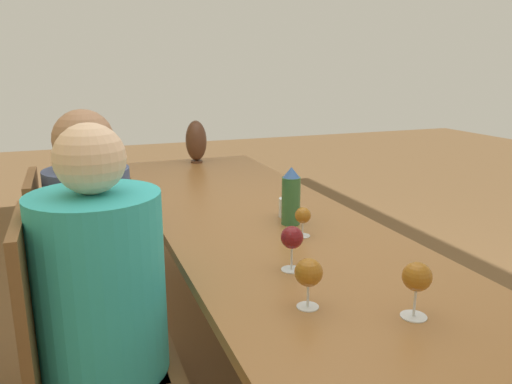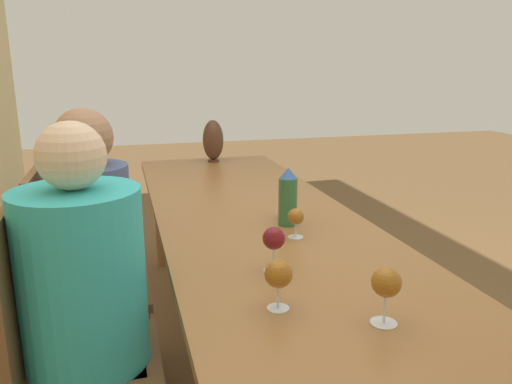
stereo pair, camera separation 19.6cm
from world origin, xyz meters
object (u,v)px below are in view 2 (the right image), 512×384
water_tumbler (287,208)px  vase (213,140)px  wine_glass_1 (278,275)px  chair_far (77,278)px  person_near (91,306)px  wine_glass_3 (274,239)px  chair_near (63,349)px  wine_glass_2 (296,217)px  water_bottle (288,197)px  wine_glass_0 (386,284)px  person_far (96,242)px

water_tumbler → vase: size_ratio=0.29×
wine_glass_1 → chair_far: (0.87, 0.60, -0.32)m
person_near → wine_glass_3: bearing=-96.9°
vase → chair_far: size_ratio=0.29×
vase → chair_near: vase is taller
wine_glass_2 → person_near: 0.79m
water_bottle → chair_far: 0.94m
water_bottle → vase: (1.43, 0.05, 0.03)m
wine_glass_0 → person_far: 1.28m
wine_glass_0 → person_near: 0.90m
chair_far → wine_glass_1: bearing=-145.4°
wine_glass_2 → wine_glass_3: (-0.28, 0.18, 0.03)m
wine_glass_1 → water_bottle: bearing=-20.7°
wine_glass_1 → person_near: size_ratio=0.12×
wine_glass_2 → chair_near: 0.92m
wine_glass_2 → person_far: 0.84m
water_tumbler → wine_glass_1: wine_glass_1 is taller
person_near → chair_near: bearing=90.0°
chair_far → water_tumbler: bearing=-95.8°
water_bottle → chair_far: bearing=77.9°
wine_glass_2 → wine_glass_3: 0.33m
water_bottle → person_near: person_near is taller
wine_glass_3 → chair_near: size_ratio=0.15×
wine_glass_1 → chair_near: 0.75m
water_tumbler → wine_glass_3: 0.58m
wine_glass_1 → person_far: (0.87, 0.51, -0.17)m
person_near → wine_glass_1: bearing=-121.9°
wine_glass_1 → wine_glass_2: bearing=-24.3°
water_tumbler → person_near: size_ratio=0.07×
chair_near → person_far: person_far is taller
person_near → chair_far: bearing=9.4°
vase → water_bottle: bearing=-178.2°
water_tumbler → chair_near: bearing=117.5°
chair_near → chair_far: same height
wine_glass_0 → wine_glass_2: bearing=-0.1°
water_bottle → wine_glass_2: bearing=172.6°
water_tumbler → wine_glass_0: bearing=176.8°
water_tumbler → person_far: 0.81m
chair_far → wine_glass_2: bearing=-112.0°
water_tumbler → water_bottle: bearing=162.2°
water_tumbler → wine_glass_3: size_ratio=0.56×
wine_glass_3 → chair_near: (0.07, 0.66, -0.32)m
wine_glass_3 → person_near: (0.07, 0.57, -0.19)m
water_bottle → wine_glass_2: (-0.16, 0.02, -0.04)m
chair_near → wine_glass_3: bearing=-96.0°
water_bottle → chair_far: (0.18, 0.86, -0.33)m
wine_glass_0 → wine_glass_3: 0.43m
vase → wine_glass_2: (-1.59, -0.03, -0.07)m
water_tumbler → wine_glass_2: bearing=168.6°
wine_glass_0 → person_far: size_ratio=0.13×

